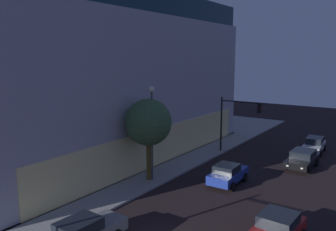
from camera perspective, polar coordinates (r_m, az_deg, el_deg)
The scene contains 8 objects.
modern_building at distance 40.58m, azimuth -17.71°, elevation 6.42°, with size 31.91×28.93×15.79m.
traffic_light_far_corner at distance 35.01m, azimuth 11.21°, elevation -0.05°, with size 0.32×4.81×5.64m.
street_lamp_sidewalk at distance 26.69m, azimuth -2.69°, elevation -0.99°, with size 0.44×0.44×7.46m.
sidewalk_tree at distance 26.74m, azimuth -3.29°, elevation -1.18°, with size 3.68×3.68×6.49m.
car_red at distance 19.87m, azimuth 17.57°, elevation -17.70°, with size 4.42×2.34×1.63m.
car_blue at distance 27.50m, azimuth 9.92°, elevation -9.54°, with size 4.15×2.09×1.63m.
car_black at distance 33.31m, azimuth 21.44°, elevation -6.71°, with size 4.44×2.31×1.53m.
car_white at distance 39.00m, azimuth 23.12°, elevation -4.49°, with size 4.43×2.11×1.54m.
Camera 1 is at (-12.65, -9.00, 9.81)m, focal length 36.64 mm.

